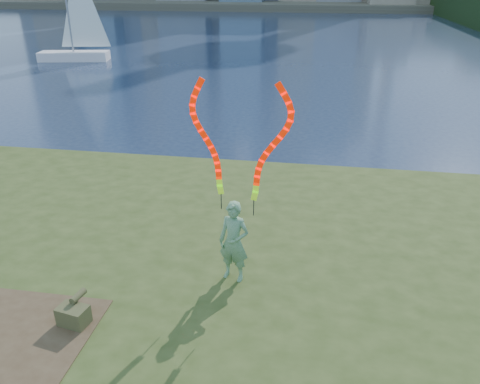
# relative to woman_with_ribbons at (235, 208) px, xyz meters

# --- Properties ---
(ground) EXTENTS (320.00, 320.00, 0.00)m
(ground) POSITION_rel_woman_with_ribbons_xyz_m (-1.35, 0.66, -2.23)
(ground) COLOR #1A2742
(ground) RESTS_ON ground
(grassy_knoll) EXTENTS (20.00, 18.00, 0.80)m
(grassy_knoll) POSITION_rel_woman_with_ribbons_xyz_m (-1.35, -1.64, -1.89)
(grassy_knoll) COLOR #344217
(grassy_knoll) RESTS_ON ground
(far_shore) EXTENTS (320.00, 40.00, 1.20)m
(far_shore) POSITION_rel_woman_with_ribbons_xyz_m (-1.35, 95.66, -1.63)
(far_shore) COLOR #4C4738
(far_shore) RESTS_ON ground
(woman_with_ribbons) EXTENTS (1.96, 0.60, 3.93)m
(woman_with_ribbons) POSITION_rel_woman_with_ribbons_xyz_m (0.00, 0.00, 0.00)
(woman_with_ribbons) COLOR #1F6C23
(woman_with_ribbons) RESTS_ON grassy_knoll
(canvas_bag) EXTENTS (0.52, 0.58, 0.45)m
(canvas_bag) POSITION_rel_woman_with_ribbons_xyz_m (-2.31, -1.67, -1.25)
(canvas_bag) COLOR #443E22
(canvas_bag) RESTS_ON grassy_knoll
(sailboat) EXTENTS (5.35, 2.53, 8.03)m
(sailboat) POSITION_rel_woman_with_ribbons_xyz_m (-16.40, 26.19, -0.85)
(sailboat) COLOR white
(sailboat) RESTS_ON ground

